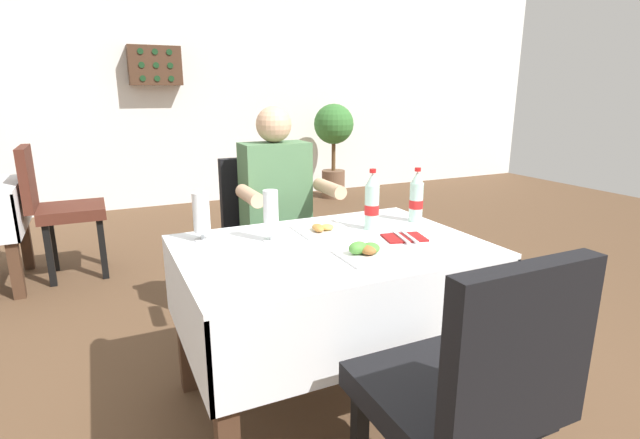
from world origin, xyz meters
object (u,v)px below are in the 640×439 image
Objects in this scene: chair_far_diner_seat at (266,234)px; cola_bottle_primary at (416,198)px; beer_glass_middle at (271,215)px; chair_near_camera_side at (466,392)px; plate_near_camera at (367,252)px; cola_bottle_secondary at (372,203)px; main_dining_table at (330,282)px; seated_diner_far at (279,210)px; beer_glass_left at (201,216)px; background_chair_right at (57,204)px; potted_plant_corner at (334,136)px; plate_far_diner at (322,229)px; napkin_cutlery_set at (404,237)px; wall_bottle_rack at (155,66)px.

cola_bottle_primary reaches higher than chair_far_diner_seat.
chair_far_diner_seat is at bearing 128.44° from cola_bottle_primary.
chair_far_diner_seat is 0.90m from cola_bottle_primary.
chair_near_camera_side is at bearing -78.20° from beer_glass_middle.
cola_bottle_secondary is at bearing 56.60° from plate_near_camera.
chair_near_camera_side is at bearing -95.41° from plate_near_camera.
seated_diner_far reaches higher than main_dining_table.
beer_glass_left is 2.03m from background_chair_right.
main_dining_table is at bearing -116.98° from potted_plant_corner.
seated_diner_far reaches higher than plate_near_camera.
chair_far_diner_seat is at bearing 111.51° from seated_diner_far.
chair_near_camera_side and background_chair_right have the same top height.
plate_far_diner is at bearing 75.24° from main_dining_table.
seated_diner_far is (0.04, 0.71, 0.15)m from main_dining_table.
cola_bottle_secondary is at bearing -114.40° from potted_plant_corner.
chair_far_diner_seat is 0.95m from napkin_cutlery_set.
seated_diner_far is at bearing 131.09° from cola_bottle_primary.
background_chair_right is 3.46m from potted_plant_corner.
cola_bottle_primary is (0.99, -0.13, 0.01)m from beer_glass_left.
potted_plant_corner is at bearing 65.60° from cola_bottle_secondary.
background_chair_right is at bearing 117.14° from main_dining_table.
chair_far_diner_seat is at bearing 93.35° from plate_near_camera.
plate_near_camera is at bearing -123.40° from cola_bottle_secondary.
beer_glass_left is (-0.51, 0.09, 0.10)m from plate_far_diner.
main_dining_table is 4.29m from wall_bottle_rack.
main_dining_table is at bearing 107.03° from plate_near_camera.
cola_bottle_secondary is 2.49m from background_chair_right.
plate_near_camera is at bearing -143.92° from cola_bottle_primary.
chair_near_camera_side is at bearing -118.71° from cola_bottle_primary.
plate_far_diner is 2.31m from background_chair_right.
napkin_cutlery_set is (0.32, -0.88, 0.18)m from chair_far_diner_seat.
chair_far_diner_seat is 3.54× the size of cola_bottle_secondary.
beer_glass_left is 0.17× the size of potted_plant_corner.
wall_bottle_rack is at bearing 92.63° from seated_diner_far.
beer_glass_left is at bearing -130.33° from chair_far_diner_seat.
seated_diner_far is 5.88× the size of beer_glass_middle.
potted_plant_corner is 2.12× the size of wall_bottle_rack.
seated_diner_far reaches higher than chair_near_camera_side.
chair_near_camera_side is (-0.00, -1.63, 0.00)m from chair_far_diner_seat.
plate_near_camera is at bearing -153.35° from napkin_cutlery_set.
background_chair_right is (-1.16, 1.99, -0.19)m from plate_far_diner.
cola_bottle_secondary is (0.72, -0.16, 0.01)m from beer_glass_left.
napkin_cutlery_set is at bearing -22.02° from beer_glass_middle.
wall_bottle_rack is at bearing 91.59° from main_dining_table.
plate_near_camera is at bearing -88.98° from seated_diner_far.
wall_bottle_rack reaches higher than background_chair_right.
seated_diner_far reaches higher than background_chair_right.
wall_bottle_rack is (-0.17, 4.35, 0.86)m from plate_near_camera.
wall_bottle_rack is at bearing 92.29° from plate_near_camera.
beer_glass_middle is at bearing 176.77° from cola_bottle_secondary.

